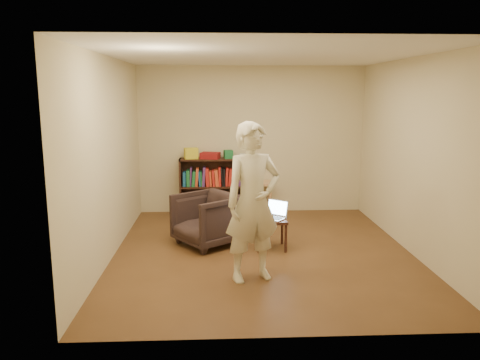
{
  "coord_description": "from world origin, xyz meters",
  "views": [
    {
      "loc": [
        -0.59,
        -6.05,
        2.15
      ],
      "look_at": [
        -0.29,
        0.35,
        0.94
      ],
      "focal_mm": 35.0,
      "sensor_mm": 36.0,
      "label": 1
    }
  ],
  "objects_px": {
    "person": "(253,202)",
    "stool": "(261,188)",
    "laptop": "(274,214)",
    "side_table": "(271,224)",
    "armchair": "(207,219)",
    "bookshelf": "(214,190)"
  },
  "relations": [
    {
      "from": "armchair",
      "to": "person",
      "type": "xyz_separation_m",
      "value": [
        0.55,
        -1.28,
        0.55
      ]
    },
    {
      "from": "armchair",
      "to": "laptop",
      "type": "distance_m",
      "value": 0.95
    },
    {
      "from": "stool",
      "to": "armchair",
      "type": "distance_m",
      "value": 1.89
    },
    {
      "from": "armchair",
      "to": "laptop",
      "type": "relative_size",
      "value": 1.86
    },
    {
      "from": "laptop",
      "to": "stool",
      "type": "bearing_deg",
      "value": 128.5
    },
    {
      "from": "armchair",
      "to": "person",
      "type": "height_order",
      "value": "person"
    },
    {
      "from": "person",
      "to": "stool",
      "type": "bearing_deg",
      "value": 62.51
    },
    {
      "from": "stool",
      "to": "bookshelf",
      "type": "bearing_deg",
      "value": 175.57
    },
    {
      "from": "bookshelf",
      "to": "armchair",
      "type": "height_order",
      "value": "bookshelf"
    },
    {
      "from": "side_table",
      "to": "person",
      "type": "bearing_deg",
      "value": -107.4
    },
    {
      "from": "stool",
      "to": "person",
      "type": "distance_m",
      "value": 2.99
    },
    {
      "from": "person",
      "to": "side_table",
      "type": "bearing_deg",
      "value": 52.04
    },
    {
      "from": "armchair",
      "to": "person",
      "type": "distance_m",
      "value": 1.5
    },
    {
      "from": "laptop",
      "to": "person",
      "type": "relative_size",
      "value": 0.24
    },
    {
      "from": "stool",
      "to": "laptop",
      "type": "relative_size",
      "value": 1.34
    },
    {
      "from": "laptop",
      "to": "armchair",
      "type": "bearing_deg",
      "value": -153.16
    },
    {
      "from": "bookshelf",
      "to": "person",
      "type": "distance_m",
      "value": 3.07
    },
    {
      "from": "stool",
      "to": "side_table",
      "type": "height_order",
      "value": "stool"
    },
    {
      "from": "bookshelf",
      "to": "person",
      "type": "bearing_deg",
      "value": -81.09
    },
    {
      "from": "side_table",
      "to": "laptop",
      "type": "xyz_separation_m",
      "value": [
        0.05,
        0.03,
        0.13
      ]
    },
    {
      "from": "bookshelf",
      "to": "stool",
      "type": "bearing_deg",
      "value": -4.43
    },
    {
      "from": "side_table",
      "to": "person",
      "type": "distance_m",
      "value": 1.25
    }
  ]
}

